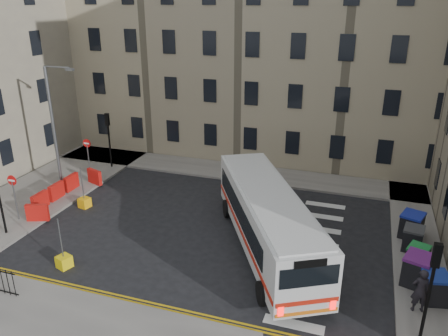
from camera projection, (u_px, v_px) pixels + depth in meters
The scene contains 20 objects.
ground at pixel (240, 235), 23.66m from camera, with size 120.00×120.00×0.00m, color black.
pavement_north at pixel (196, 167), 33.00m from camera, with size 36.00×3.20×0.15m, color slate.
pavement_east at pixel (413, 225), 24.51m from camera, with size 2.40×26.00×0.15m, color slate.
pavement_west at pixel (40, 193), 28.65m from camera, with size 6.00×22.00×0.15m, color slate.
terrace_north at pixel (213, 42), 36.29m from camera, with size 38.30×10.80×17.20m.
traffic_light_east at pixel (432, 278), 15.22m from camera, with size 0.28×0.22×4.10m.
traffic_light_nw at pixel (108, 132), 31.90m from camera, with size 0.28×0.22×4.10m.
streetlamp at pixel (53, 127), 27.69m from camera, with size 0.50×0.22×8.14m.
no_entry_north at pixel (88, 150), 30.57m from camera, with size 0.60×0.08×3.00m.
no_entry_south at pixel (13, 188), 24.38m from camera, with size 0.60×0.08×3.00m.
roadworks_barriers at pixel (61, 192), 27.36m from camera, with size 1.66×6.26×1.00m.
bus at pixel (267, 218), 21.65m from camera, with size 7.86×11.40×3.15m.
wheelie_bin_a at pixel (435, 287), 18.11m from camera, with size 1.21×1.32×1.25m.
wheelie_bin_b at pixel (417, 270), 19.16m from camera, with size 1.44×1.55×1.40m.
wheelie_bin_c at pixel (417, 257), 20.32m from camera, with size 1.19×1.27×1.12m.
wheelie_bin_d at pixel (413, 238), 21.84m from camera, with size 1.12×1.23×1.21m.
wheelie_bin_e at pixel (412, 225), 22.99m from camera, with size 1.39×1.49×1.34m.
pedestrian at pixel (420, 290), 17.38m from camera, with size 0.70×0.46×1.93m, color black.
bollard_yellow at pixel (85, 203), 26.72m from camera, with size 0.60×0.60×0.60m, color #FFB10E.
bollard_chevron at pixel (64, 262), 20.73m from camera, with size 0.60×0.60×0.60m, color yellow.
Camera 1 is at (5.75, -19.93, 11.98)m, focal length 35.00 mm.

